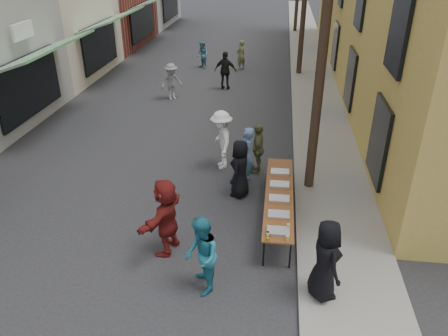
% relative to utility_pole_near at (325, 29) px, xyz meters
% --- Properties ---
extents(ground, '(120.00, 120.00, 0.00)m').
position_rel_utility_pole_near_xyz_m(ground, '(-4.30, -3.00, -4.50)').
color(ground, '#28282B').
rests_on(ground, ground).
extents(sidewalk, '(2.20, 60.00, 0.10)m').
position_rel_utility_pole_near_xyz_m(sidewalk, '(0.70, 12.00, -4.45)').
color(sidewalk, gray).
rests_on(sidewalk, ground).
extents(utility_pole_near, '(0.26, 0.26, 9.00)m').
position_rel_utility_pole_near_xyz_m(utility_pole_near, '(0.00, 0.00, 0.00)').
color(utility_pole_near, '#2D2116').
rests_on(utility_pole_near, ground).
extents(serving_table, '(0.70, 4.00, 0.75)m').
position_rel_utility_pole_near_xyz_m(serving_table, '(-0.87, -1.71, -3.79)').
color(serving_table, brown).
rests_on(serving_table, ground).
extents(catering_tray_sausage, '(0.50, 0.33, 0.08)m').
position_rel_utility_pole_near_xyz_m(catering_tray_sausage, '(-0.87, -3.36, -3.71)').
color(catering_tray_sausage, maroon).
rests_on(catering_tray_sausage, serving_table).
extents(catering_tray_foil_b, '(0.50, 0.33, 0.08)m').
position_rel_utility_pole_near_xyz_m(catering_tray_foil_b, '(-0.87, -2.71, -3.71)').
color(catering_tray_foil_b, '#B2B2B7').
rests_on(catering_tray_foil_b, serving_table).
extents(catering_tray_buns, '(0.50, 0.33, 0.08)m').
position_rel_utility_pole_near_xyz_m(catering_tray_buns, '(-0.87, -2.01, -3.71)').
color(catering_tray_buns, tan).
rests_on(catering_tray_buns, serving_table).
extents(catering_tray_foil_d, '(0.50, 0.33, 0.08)m').
position_rel_utility_pole_near_xyz_m(catering_tray_foil_d, '(-0.87, -1.31, -3.71)').
color(catering_tray_foil_d, '#B2B2B7').
rests_on(catering_tray_foil_d, serving_table).
extents(catering_tray_buns_end, '(0.50, 0.33, 0.08)m').
position_rel_utility_pole_near_xyz_m(catering_tray_buns_end, '(-0.87, -0.61, -3.71)').
color(catering_tray_buns_end, tan).
rests_on(catering_tray_buns_end, serving_table).
extents(condiment_jar_a, '(0.07, 0.07, 0.08)m').
position_rel_utility_pole_near_xyz_m(condiment_jar_a, '(-1.09, -3.66, -3.71)').
color(condiment_jar_a, '#A57F26').
rests_on(condiment_jar_a, serving_table).
extents(condiment_jar_b, '(0.07, 0.07, 0.08)m').
position_rel_utility_pole_near_xyz_m(condiment_jar_b, '(-1.09, -3.56, -3.71)').
color(condiment_jar_b, '#A57F26').
rests_on(condiment_jar_b, serving_table).
extents(condiment_jar_c, '(0.07, 0.07, 0.08)m').
position_rel_utility_pole_near_xyz_m(condiment_jar_c, '(-1.09, -3.46, -3.71)').
color(condiment_jar_c, '#A57F26').
rests_on(condiment_jar_c, serving_table).
extents(cup_stack, '(0.08, 0.08, 0.12)m').
position_rel_utility_pole_near_xyz_m(cup_stack, '(-0.67, -3.61, -3.69)').
color(cup_stack, tan).
rests_on(cup_stack, serving_table).
extents(guest_front_a, '(0.73, 0.93, 1.67)m').
position_rel_utility_pole_near_xyz_m(guest_front_a, '(-1.96, -0.61, -3.67)').
color(guest_front_a, black).
rests_on(guest_front_a, ground).
extents(guest_front_b, '(0.54, 0.71, 1.77)m').
position_rel_utility_pole_near_xyz_m(guest_front_b, '(-1.84, 0.08, -3.62)').
color(guest_front_b, '#5777A8').
rests_on(guest_front_b, ground).
extents(guest_front_c, '(0.87, 1.00, 1.73)m').
position_rel_utility_pole_near_xyz_m(guest_front_c, '(-2.38, -4.47, -3.64)').
color(guest_front_c, teal).
rests_on(guest_front_c, ground).
extents(guest_front_d, '(1.04, 1.36, 1.87)m').
position_rel_utility_pole_near_xyz_m(guest_front_d, '(-2.70, 1.03, -3.57)').
color(guest_front_d, white).
rests_on(guest_front_d, ground).
extents(guest_front_e, '(0.42, 0.94, 1.59)m').
position_rel_utility_pole_near_xyz_m(guest_front_e, '(-1.55, 0.83, -3.71)').
color(guest_front_e, '#64683C').
rests_on(guest_front_e, ground).
extents(guest_queue_back, '(0.95, 1.81, 1.86)m').
position_rel_utility_pole_near_xyz_m(guest_queue_back, '(-3.39, -3.29, -3.57)').
color(guest_queue_back, maroon).
rests_on(guest_queue_back, ground).
extents(server, '(0.83, 1.00, 1.75)m').
position_rel_utility_pole_near_xyz_m(server, '(0.05, -4.42, -3.53)').
color(server, black).
rests_on(server, sidewalk).
extents(passerby_left, '(1.19, 1.14, 1.62)m').
position_rel_utility_pole_near_xyz_m(passerby_left, '(-5.77, 7.28, -3.69)').
color(passerby_left, gray).
rests_on(passerby_left, ground).
extents(passerby_mid, '(1.09, 0.54, 1.79)m').
position_rel_utility_pole_near_xyz_m(passerby_mid, '(-3.56, 9.05, -3.60)').
color(passerby_mid, black).
rests_on(passerby_mid, ground).
extents(passerby_right, '(0.68, 0.69, 1.61)m').
position_rel_utility_pole_near_xyz_m(passerby_right, '(-3.15, 12.63, -3.70)').
color(passerby_right, '#61683C').
rests_on(passerby_right, ground).
extents(passerby_far, '(0.88, 0.90, 1.46)m').
position_rel_utility_pole_near_xyz_m(passerby_far, '(-5.30, 12.71, -3.77)').
color(passerby_far, teal).
rests_on(passerby_far, ground).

